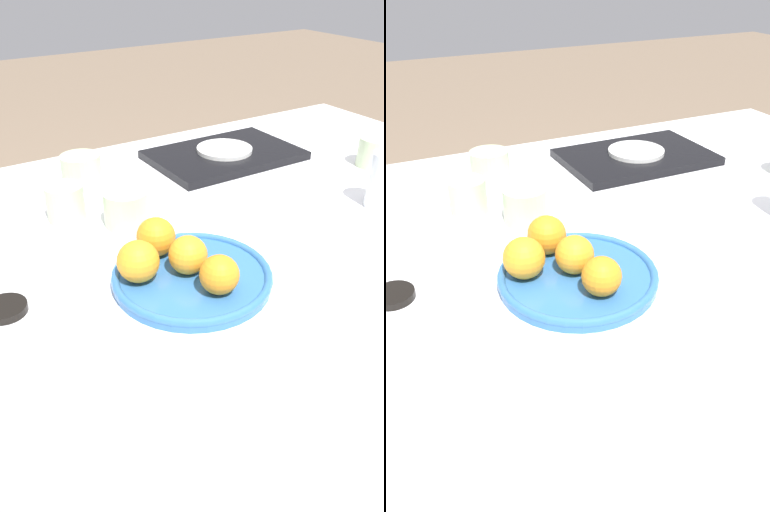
% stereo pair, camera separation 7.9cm
% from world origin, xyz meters
% --- Properties ---
extents(ground_plane, '(12.00, 12.00, 0.00)m').
position_xyz_m(ground_plane, '(0.00, 0.00, 0.00)').
color(ground_plane, '#7A6651').
extents(table, '(1.55, 0.90, 0.75)m').
position_xyz_m(table, '(0.00, 0.00, 0.37)').
color(table, white).
rests_on(table, ground_plane).
extents(fruit_platter, '(0.26, 0.26, 0.02)m').
position_xyz_m(fruit_platter, '(-0.19, -0.22, 0.76)').
color(fruit_platter, '#336BAD').
rests_on(fruit_platter, table).
extents(orange_0, '(0.06, 0.06, 0.06)m').
position_xyz_m(orange_0, '(-0.19, -0.21, 0.79)').
color(orange_0, orange).
rests_on(orange_0, fruit_platter).
extents(orange_1, '(0.07, 0.07, 0.07)m').
position_xyz_m(orange_1, '(-0.21, -0.14, 0.80)').
color(orange_1, orange).
rests_on(orange_1, fruit_platter).
extents(orange_2, '(0.07, 0.07, 0.07)m').
position_xyz_m(orange_2, '(-0.27, -0.19, 0.80)').
color(orange_2, orange).
rests_on(orange_2, fruit_platter).
extents(orange_3, '(0.06, 0.06, 0.06)m').
position_xyz_m(orange_3, '(-0.18, -0.28, 0.79)').
color(orange_3, orange).
rests_on(orange_3, fruit_platter).
extents(serving_tray, '(0.37, 0.25, 0.02)m').
position_xyz_m(serving_tray, '(0.18, 0.20, 0.76)').
color(serving_tray, black).
rests_on(serving_tray, table).
extents(side_plate, '(0.14, 0.14, 0.01)m').
position_xyz_m(side_plate, '(0.18, 0.20, 0.77)').
color(side_plate, silver).
rests_on(side_plate, serving_tray).
extents(cup_0, '(0.09, 0.09, 0.07)m').
position_xyz_m(cup_0, '(-0.19, 0.24, 0.78)').
color(cup_0, '#B7CC9E').
rests_on(cup_0, table).
extents(cup_1, '(0.08, 0.08, 0.07)m').
position_xyz_m(cup_1, '(-0.28, 0.10, 0.78)').
color(cup_1, '#B7CC9E').
rests_on(cup_1, table).
extents(cup_3, '(0.09, 0.09, 0.07)m').
position_xyz_m(cup_3, '(-0.19, 0.02, 0.78)').
color(cup_3, '#B7CC9E').
rests_on(cup_3, table).
extents(soy_dish, '(0.07, 0.07, 0.01)m').
position_xyz_m(soy_dish, '(-0.47, -0.14, 0.75)').
color(soy_dish, black).
rests_on(soy_dish, table).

